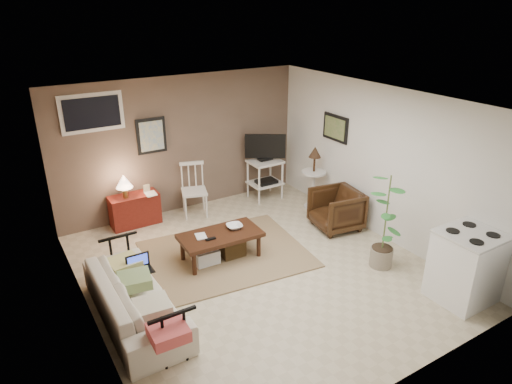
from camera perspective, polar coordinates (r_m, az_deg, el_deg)
floor at (r=6.59m, az=0.15°, el=-9.67°), size 5.00×5.00×0.00m
art_back at (r=7.86m, az=-12.95°, el=6.87°), size 0.50×0.03×0.60m
art_right at (r=7.99m, az=9.90°, el=7.90°), size 0.03×0.60×0.45m
window at (r=7.51m, az=-19.83°, el=9.31°), size 0.96×0.03×0.60m
rug at (r=6.95m, az=-3.78°, el=-7.74°), size 2.52×2.11×0.02m
coffee_table at (r=6.73m, az=-4.50°, el=-6.52°), size 1.20×0.66×0.45m
sofa at (r=5.68m, az=-15.01°, el=-11.94°), size 0.57×1.95×0.76m
sofa_pillows at (r=5.46m, az=-13.89°, el=-12.27°), size 0.38×1.86×0.13m
sofa_end_rails at (r=5.73m, az=-13.86°, el=-12.10°), size 0.53×1.95×0.66m
laptop at (r=5.93m, az=-14.38°, el=-8.94°), size 0.30×0.22×0.20m
red_console at (r=7.95m, az=-15.02°, el=-1.84°), size 0.81×0.36×0.94m
spindle_chair at (r=8.07m, az=-7.75°, el=0.07°), size 0.53×0.53×0.94m
tv_stand at (r=8.60m, az=1.17°, el=3.39°), size 0.66×0.49×1.26m
side_table at (r=8.24m, az=7.26°, el=2.70°), size 0.44×0.44×1.17m
armchair at (r=7.66m, az=10.01°, el=-1.94°), size 0.78×0.82×0.74m
potted_plant at (r=6.57m, az=15.93°, el=-3.22°), size 0.36×0.36×1.42m
stove at (r=6.36m, az=24.75°, el=-8.42°), size 0.73×0.68×0.95m
bowl at (r=6.74m, az=-2.72°, el=-3.65°), size 0.24×0.09×0.23m
book_table at (r=6.54m, az=-7.58°, el=-4.88°), size 0.15×0.05×0.20m
book_console at (r=7.75m, az=-13.71°, el=0.37°), size 0.18×0.03×0.24m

